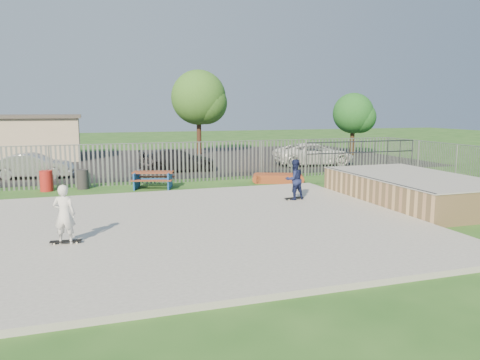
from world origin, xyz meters
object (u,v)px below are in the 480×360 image
object	(u,v)px
funbox	(278,178)
trash_bin_red	(46,181)
tree_right	(353,113)
skater_white	(64,214)
car_dark	(178,160)
skater_navy	(294,179)
picnic_table	(153,180)
tree_mid	(199,98)
trash_bin_grey	(83,179)
car_white	(314,154)
car_silver	(34,166)

from	to	relation	value
funbox	trash_bin_red	distance (m)	10.86
tree_right	skater_white	bearing A→B (deg)	-136.67
trash_bin_red	car_dark	size ratio (longest dim) A/B	0.20
skater_navy	trash_bin_red	bearing A→B (deg)	-40.41
trash_bin_red	skater_white	size ratio (longest dim) A/B	0.59
picnic_table	tree_mid	distance (m)	16.64
trash_bin_red	tree_right	xyz separation A→B (m)	(21.71, 9.88, 2.80)
trash_bin_red	skater_navy	size ratio (longest dim) A/B	0.59
trash_bin_grey	car_white	size ratio (longest dim) A/B	0.17
trash_bin_grey	tree_mid	distance (m)	17.28
trash_bin_grey	car_silver	xyz separation A→B (m)	(-2.45, 4.18, 0.23)
skater_white	car_silver	bearing A→B (deg)	-65.33
trash_bin_grey	car_dark	distance (m)	6.92
picnic_table	car_silver	size ratio (longest dim) A/B	0.55
car_silver	tree_right	distance (m)	23.45
car_white	skater_navy	world-z (taller)	skater_navy
trash_bin_red	trash_bin_grey	xyz separation A→B (m)	(1.55, 0.10, -0.02)
car_dark	skater_navy	bearing A→B (deg)	-166.46
picnic_table	tree_right	size ratio (longest dim) A/B	0.45
tree_right	skater_navy	bearing A→B (deg)	-127.92
trash_bin_red	car_dark	xyz separation A→B (m)	(6.81, 4.58, 0.21)
car_silver	funbox	bearing A→B (deg)	-104.91
picnic_table	skater_navy	distance (m)	7.08
trash_bin_red	car_white	size ratio (longest dim) A/B	0.18
funbox	skater_navy	bearing A→B (deg)	-84.40
skater_navy	car_silver	bearing A→B (deg)	-52.89
funbox	tree_mid	world-z (taller)	tree_mid
trash_bin_red	car_silver	world-z (taller)	car_silver
funbox	car_white	distance (m)	7.65
trash_bin_grey	picnic_table	bearing A→B (deg)	-14.42
car_white	tree_mid	size ratio (longest dim) A/B	0.77
funbox	skater_navy	xyz separation A→B (m)	(-1.42, -4.95, 0.73)
picnic_table	skater_white	distance (m)	9.53
tree_right	picnic_table	bearing A→B (deg)	-148.19
car_white	skater_white	distance (m)	20.50
car_silver	skater_navy	world-z (taller)	skater_navy
car_dark	skater_white	bearing A→B (deg)	157.84
trash_bin_red	skater_navy	distance (m)	11.12
funbox	skater_white	distance (m)	12.94
car_white	funbox	bearing A→B (deg)	143.80
tree_mid	skater_white	size ratio (longest dim) A/B	4.23
tree_mid	skater_white	world-z (taller)	tree_mid
trash_bin_grey	funbox	bearing A→B (deg)	-6.68
car_silver	car_white	xyz separation A→B (m)	(16.66, 0.54, 0.06)
picnic_table	car_white	size ratio (longest dim) A/B	0.43
car_white	skater_white	size ratio (longest dim) A/B	3.27
funbox	car_dark	bearing A→B (deg)	147.25
skater_white	picnic_table	bearing A→B (deg)	-95.45
funbox	trash_bin_red	world-z (taller)	trash_bin_red
tree_right	skater_navy	xyz separation A→B (m)	(-12.32, -15.82, -2.32)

